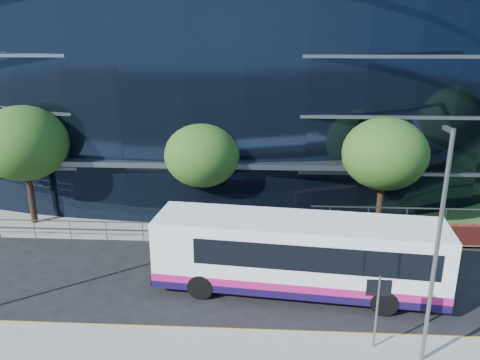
# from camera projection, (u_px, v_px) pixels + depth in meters

# --- Properties ---
(ground) EXTENTS (200.00, 200.00, 0.00)m
(ground) POSITION_uv_depth(u_px,v_px,m) (248.00, 320.00, 18.42)
(ground) COLOR black
(ground) RESTS_ON ground
(kerb) EXTENTS (80.00, 0.25, 0.16)m
(kerb) POSITION_uv_depth(u_px,v_px,m) (247.00, 333.00, 17.45)
(kerb) COLOR gray
(kerb) RESTS_ON ground
(yellow_line_outer) EXTENTS (80.00, 0.08, 0.01)m
(yellow_line_outer) POSITION_uv_depth(u_px,v_px,m) (248.00, 332.00, 17.66)
(yellow_line_outer) COLOR gold
(yellow_line_outer) RESTS_ON ground
(yellow_line_inner) EXTENTS (80.00, 0.08, 0.01)m
(yellow_line_inner) POSITION_uv_depth(u_px,v_px,m) (248.00, 329.00, 17.80)
(yellow_line_inner) COLOR gold
(yellow_line_inner) RESTS_ON ground
(far_forecourt) EXTENTS (50.00, 8.00, 0.10)m
(far_forecourt) POSITION_uv_depth(u_px,v_px,m) (159.00, 213.00, 29.20)
(far_forecourt) COLOR gray
(far_forecourt) RESTS_ON ground
(glass_office) EXTENTS (44.00, 23.10, 16.00)m
(glass_office) POSITION_uv_depth(u_px,v_px,m) (208.00, 70.00, 36.06)
(glass_office) COLOR black
(glass_office) RESTS_ON ground
(guard_railings) EXTENTS (24.00, 0.05, 1.10)m
(guard_railings) POSITION_uv_depth(u_px,v_px,m) (106.00, 226.00, 25.26)
(guard_railings) COLOR slate
(guard_railings) RESTS_ON ground
(street_sign) EXTENTS (0.85, 0.09, 2.80)m
(street_sign) POSITION_uv_depth(u_px,v_px,m) (378.00, 297.00, 16.02)
(street_sign) COLOR slate
(street_sign) RESTS_ON pavement_near
(tree_far_a) EXTENTS (4.95, 4.95, 6.98)m
(tree_far_a) POSITION_uv_depth(u_px,v_px,m) (24.00, 143.00, 26.21)
(tree_far_a) COLOR black
(tree_far_a) RESTS_ON ground
(tree_far_b) EXTENTS (4.29, 4.29, 6.05)m
(tree_far_b) POSITION_uv_depth(u_px,v_px,m) (202.00, 155.00, 26.35)
(tree_far_b) COLOR black
(tree_far_b) RESTS_ON ground
(tree_far_c) EXTENTS (4.62, 4.62, 6.51)m
(tree_far_c) POSITION_uv_depth(u_px,v_px,m) (385.00, 154.00, 25.24)
(tree_far_c) COLOR black
(tree_far_c) RESTS_ON ground
(tree_dist_e) EXTENTS (4.62, 4.62, 6.51)m
(tree_dist_e) POSITION_uv_depth(u_px,v_px,m) (470.00, 89.00, 53.84)
(tree_dist_e) COLOR black
(tree_dist_e) RESTS_ON ground
(streetlight_east) EXTENTS (0.15, 0.77, 8.00)m
(streetlight_east) POSITION_uv_depth(u_px,v_px,m) (437.00, 245.00, 14.69)
(streetlight_east) COLOR slate
(streetlight_east) RESTS_ON pavement_near
(city_bus) EXTENTS (12.46, 4.09, 3.31)m
(city_bus) POSITION_uv_depth(u_px,v_px,m) (300.00, 254.00, 19.95)
(city_bus) COLOR white
(city_bus) RESTS_ON ground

